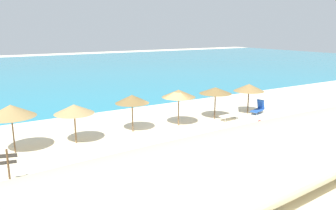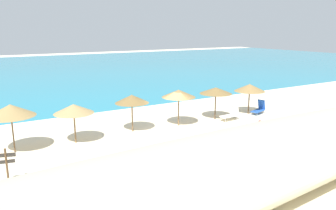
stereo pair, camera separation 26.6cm
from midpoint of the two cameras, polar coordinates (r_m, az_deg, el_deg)
ground_plane at (r=22.63m, az=0.96°, el=-4.74°), size 160.00×160.00×0.00m
sea_water at (r=60.42m, az=-19.88°, el=5.69°), size 160.00×65.45×0.01m
dune_ridge at (r=13.76m, az=5.81°, el=-11.89°), size 52.31×9.16×2.24m
beach_umbrella_0 at (r=20.34m, az=-25.20°, el=-0.85°), size 2.68×2.68×2.81m
beach_umbrella_1 at (r=20.82m, az=-15.62°, el=-0.64°), size 2.42×2.42×2.45m
beach_umbrella_2 at (r=22.38m, az=-5.92°, el=1.04°), size 2.30×2.30×2.57m
beach_umbrella_3 at (r=23.66m, az=2.17°, el=1.99°), size 2.43×2.43×2.66m
beach_umbrella_4 at (r=25.74m, az=8.54°, el=2.48°), size 2.50×2.50×2.51m
beach_umbrella_5 at (r=27.96m, az=14.17°, el=2.91°), size 2.50×2.50×2.49m
lounge_chair_0 at (r=25.98m, az=11.07°, el=-1.59°), size 1.57×0.76×1.07m
lounge_chair_1 at (r=28.49m, az=15.70°, el=-0.61°), size 1.58×1.01×1.14m
wooden_signpost at (r=16.62m, az=-25.68°, el=-9.03°), size 0.81×0.28×1.72m
beach_ball at (r=25.64m, az=15.87°, el=-2.82°), size 0.25×0.25×0.25m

